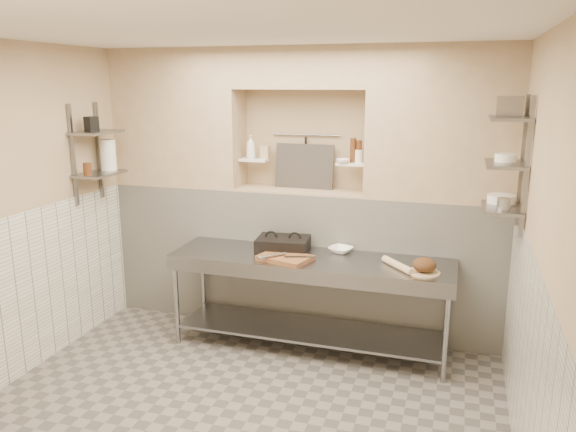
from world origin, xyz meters
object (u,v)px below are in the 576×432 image
at_px(prep_table, 310,284).
at_px(rolling_pin, 398,265).
at_px(bread_loaf, 424,265).
at_px(mixing_bowl, 341,250).
at_px(jug_left, 108,155).
at_px(bottle_soap, 251,147).
at_px(bowl_alcove, 343,161).
at_px(cutting_board, 285,258).
at_px(panini_press, 283,244).

height_order(prep_table, rolling_pin, rolling_pin).
xyz_separation_m(rolling_pin, bread_loaf, (0.23, -0.06, 0.04)).
bearing_deg(mixing_bowl, rolling_pin, -29.12).
bearing_deg(jug_left, mixing_bowl, 5.52).
relative_size(mixing_bowl, bottle_soap, 0.90).
bearing_deg(bowl_alcove, rolling_pin, -42.94).
distance_m(cutting_board, bottle_soap, 1.27).
bearing_deg(bread_loaf, rolling_pin, 164.88).
bearing_deg(cutting_board, bread_loaf, -0.10).
xyz_separation_m(prep_table, rolling_pin, (0.80, -0.07, 0.29)).
relative_size(cutting_board, mixing_bowl, 2.09).
height_order(prep_table, bowl_alcove, bowl_alcove).
relative_size(prep_table, rolling_pin, 6.45).
distance_m(cutting_board, jug_left, 2.07).
xyz_separation_m(panini_press, bowl_alcove, (0.48, 0.38, 0.77)).
relative_size(mixing_bowl, bowl_alcove, 1.66).
relative_size(prep_table, jug_left, 8.54).
distance_m(cutting_board, mixing_bowl, 0.57).
bearing_deg(mixing_bowl, panini_press, -167.41).
relative_size(rolling_pin, bottle_soap, 1.69).
bearing_deg(cutting_board, bowl_alcove, 59.28).
xyz_separation_m(bread_loaf, bottle_soap, (-1.80, 0.67, 0.86)).
xyz_separation_m(rolling_pin, jug_left, (-2.89, 0.09, 0.83)).
distance_m(mixing_bowl, rolling_pin, 0.65).
bearing_deg(panini_press, bowl_alcove, 32.00).
height_order(rolling_pin, bread_loaf, bread_loaf).
relative_size(prep_table, cutting_board, 5.78).
height_order(cutting_board, rolling_pin, rolling_pin).
height_order(panini_press, bread_loaf, bread_loaf).
bearing_deg(rolling_pin, cutting_board, -176.60).
xyz_separation_m(cutting_board, bottle_soap, (-0.57, 0.67, 0.91)).
bearing_deg(panini_press, bread_loaf, -17.34).
distance_m(mixing_bowl, jug_left, 2.48).
xyz_separation_m(prep_table, bowl_alcove, (0.18, 0.51, 1.09)).
xyz_separation_m(mixing_bowl, rolling_pin, (0.57, -0.32, 0.00)).
relative_size(cutting_board, bread_loaf, 2.25).
relative_size(prep_table, mixing_bowl, 12.08).
bearing_deg(bowl_alcove, mixing_bowl, -78.46).
height_order(cutting_board, bread_loaf, bread_loaf).
bearing_deg(mixing_bowl, jug_left, -174.48).
bearing_deg(cutting_board, rolling_pin, 3.40).
xyz_separation_m(bread_loaf, jug_left, (-3.11, 0.15, 0.79)).
relative_size(mixing_bowl, bread_loaf, 1.08).
distance_m(cutting_board, rolling_pin, 1.00).
height_order(panini_press, mixing_bowl, panini_press).
height_order(prep_table, mixing_bowl, mixing_bowl).
xyz_separation_m(cutting_board, jug_left, (-1.89, 0.15, 0.84)).
distance_m(prep_table, bottle_soap, 1.52).
height_order(prep_table, panini_press, panini_press).
height_order(panini_press, jug_left, jug_left).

